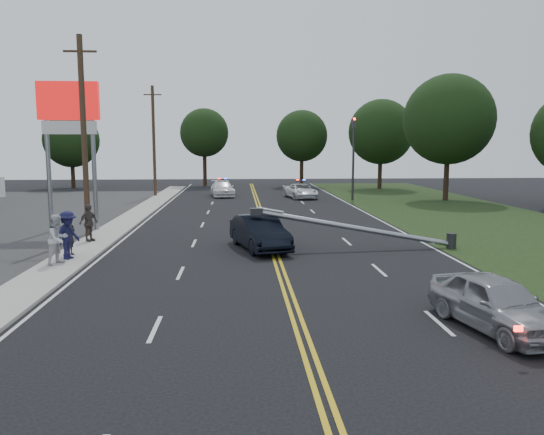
{
  "coord_description": "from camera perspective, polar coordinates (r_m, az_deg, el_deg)",
  "views": [
    {
      "loc": [
        -1.54,
        -15.15,
        4.63
      ],
      "look_at": [
        -0.17,
        6.47,
        1.7
      ],
      "focal_mm": 35.0,
      "sensor_mm": 36.0,
      "label": 1
    }
  ],
  "objects": [
    {
      "name": "tree_9",
      "position": [
        47.66,
        18.48,
        9.96
      ],
      "size": [
        7.56,
        7.56,
        10.62
      ],
      "color": "black",
      "rests_on": "ground"
    },
    {
      "name": "sidewalk",
      "position": [
        26.47,
        -18.6,
        -2.65
      ],
      "size": [
        1.8,
        70.0,
        0.12
      ],
      "primitive_type": "cube",
      "color": "#ABA69A",
      "rests_on": "ground"
    },
    {
      "name": "centerline_yellow",
      "position": [
        25.62,
        -0.11,
        -2.69
      ],
      "size": [
        0.36,
        80.0,
        0.0
      ],
      "primitive_type": "cube",
      "color": "gold",
      "rests_on": "ground"
    },
    {
      "name": "tree_6",
      "position": [
        62.26,
        -7.3,
        9.02
      ],
      "size": [
        5.57,
        5.57,
        8.93
      ],
      "color": "black",
      "rests_on": "ground"
    },
    {
      "name": "grass_verge",
      "position": [
        29.67,
        26.93,
        -2.11
      ],
      "size": [
        12.0,
        80.0,
        0.01
      ],
      "primitive_type": "cube",
      "color": "black",
      "rests_on": "ground"
    },
    {
      "name": "ground",
      "position": [
        15.92,
        2.12,
        -9.22
      ],
      "size": [
        120.0,
        120.0,
        0.0
      ],
      "primitive_type": "plane",
      "color": "black",
      "rests_on": "ground"
    },
    {
      "name": "fallen_streetlight",
      "position": [
        24.13,
        10.16,
        -1.27
      ],
      "size": [
        9.36,
        0.44,
        1.91
      ],
      "color": "#2D2D30",
      "rests_on": "ground"
    },
    {
      "name": "tree_8",
      "position": [
        58.76,
        11.65,
        9.0
      ],
      "size": [
        6.96,
        6.96,
        9.61
      ],
      "color": "black",
      "rests_on": "ground"
    },
    {
      "name": "emergency_a",
      "position": [
        47.38,
        3.11,
        2.86
      ],
      "size": [
        3.0,
        4.93,
        1.28
      ],
      "primitive_type": "imported",
      "rotation": [
        0.0,
        0.0,
        0.2
      ],
      "color": "white",
      "rests_on": "ground"
    },
    {
      "name": "bystander_d",
      "position": [
        26.64,
        -19.12,
        -0.54
      ],
      "size": [
        0.93,
        1.11,
        1.77
      ],
      "primitive_type": "imported",
      "rotation": [
        0.0,
        0.0,
        1.0
      ],
      "color": "#4E433E",
      "rests_on": "sidewalk"
    },
    {
      "name": "bystander_c",
      "position": [
        22.73,
        -21.1,
        -1.78
      ],
      "size": [
        1.1,
        1.42,
        1.94
      ],
      "primitive_type": "imported",
      "rotation": [
        0.0,
        0.0,
        1.22
      ],
      "color": "#19193F",
      "rests_on": "sidewalk"
    },
    {
      "name": "utility_pole_mid",
      "position": [
        28.21,
        -19.57,
        8.19
      ],
      "size": [
        1.6,
        0.28,
        10.0
      ],
      "color": "#382619",
      "rests_on": "ground"
    },
    {
      "name": "pylon_sign",
      "position": [
        30.53,
        -21.0,
        9.77
      ],
      "size": [
        3.2,
        0.35,
        8.0
      ],
      "color": "gray",
      "rests_on": "ground"
    },
    {
      "name": "traffic_signal",
      "position": [
        46.21,
        8.75,
        7.09
      ],
      "size": [
        0.28,
        0.41,
        7.05
      ],
      "color": "#2D2D30",
      "rests_on": "ground"
    },
    {
      "name": "crashed_sedan",
      "position": [
        23.85,
        -1.34,
        -1.63
      ],
      "size": [
        2.81,
        4.89,
        1.53
      ],
      "primitive_type": "imported",
      "rotation": [
        0.0,
        0.0,
        0.27
      ],
      "color": "black",
      "rests_on": "ground"
    },
    {
      "name": "tree_7",
      "position": [
        61.31,
        3.23,
        8.75
      ],
      "size": [
        5.86,
        5.86,
        8.7
      ],
      "color": "black",
      "rests_on": "ground"
    },
    {
      "name": "utility_pole_far",
      "position": [
        49.75,
        -12.59,
        8.04
      ],
      "size": [
        1.6,
        0.28,
        10.0
      ],
      "color": "#382619",
      "rests_on": "ground"
    },
    {
      "name": "waiting_sedan",
      "position": [
        14.68,
        22.93,
        -8.44
      ],
      "size": [
        2.49,
        4.38,
        1.41
      ],
      "primitive_type": "imported",
      "rotation": [
        0.0,
        0.0,
        0.21
      ],
      "color": "gray",
      "rests_on": "ground"
    },
    {
      "name": "bystander_b",
      "position": [
        21.95,
        -22.03,
        -2.17
      ],
      "size": [
        1.07,
        1.16,
        1.92
      ],
      "primitive_type": "imported",
      "rotation": [
        0.0,
        0.0,
        1.11
      ],
      "color": "silver",
      "rests_on": "sidewalk"
    },
    {
      "name": "emergency_b",
      "position": [
        49.33,
        -5.36,
        3.11
      ],
      "size": [
        2.58,
        5.08,
        1.41
      ],
      "primitive_type": "imported",
      "rotation": [
        0.0,
        0.0,
        0.13
      ],
      "color": "white",
      "rests_on": "ground"
    },
    {
      "name": "bystander_a",
      "position": [
        23.45,
        -20.98,
        -1.75
      ],
      "size": [
        0.59,
        0.73,
        1.73
      ],
      "primitive_type": "imported",
      "rotation": [
        0.0,
        0.0,
        1.25
      ],
      "color": "#24232B",
      "rests_on": "sidewalk"
    },
    {
      "name": "tree_5",
      "position": [
        62.65,
        -20.79,
        7.8
      ],
      "size": [
        6.01,
        6.01,
        8.29
      ],
      "color": "black",
      "rests_on": "ground"
    }
  ]
}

